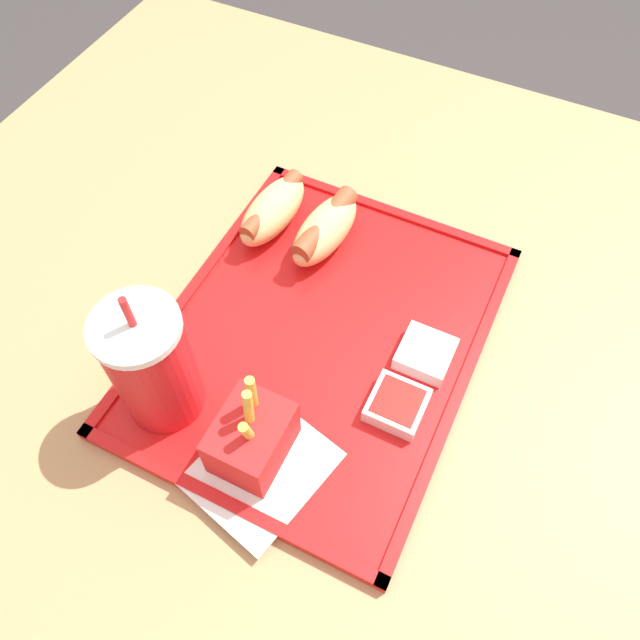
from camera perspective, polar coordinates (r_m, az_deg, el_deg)
ground_plane at (r=1.36m, az=0.99°, el=-19.48°), size 8.00×8.00×0.00m
dining_table at (r=1.00m, az=1.31°, el=-14.42°), size 1.08×1.19×0.74m
food_tray at (r=0.68m, az=-0.00°, el=-1.62°), size 0.41×0.33×0.01m
paper_napkin at (r=0.61m, az=-5.35°, el=-13.36°), size 0.15×0.13×0.00m
soda_cup at (r=0.59m, az=-15.11°, el=-4.01°), size 0.08×0.08×0.17m
hot_dog_far at (r=0.75m, az=-4.34°, el=10.03°), size 0.12×0.06×0.05m
hot_dog_near at (r=0.73m, az=0.47°, el=8.37°), size 0.12×0.06×0.05m
fries_carton at (r=0.59m, az=-6.25°, el=-10.63°), size 0.08×0.06×0.11m
sauce_cup_mayo at (r=0.66m, az=9.62°, el=-3.01°), size 0.05×0.05×0.02m
sauce_cup_ketchup at (r=0.63m, az=7.06°, el=-7.68°), size 0.05×0.05×0.02m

